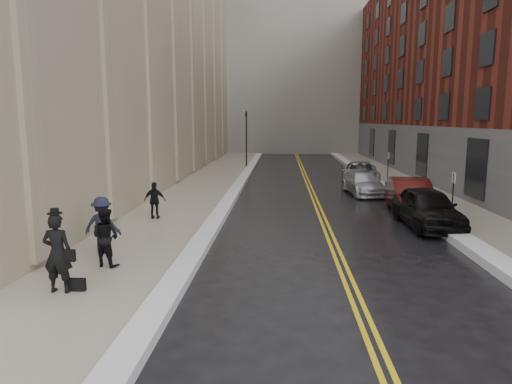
# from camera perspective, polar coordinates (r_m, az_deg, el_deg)

# --- Properties ---
(ground) EXTENTS (160.00, 160.00, 0.00)m
(ground) POSITION_cam_1_polar(r_m,az_deg,el_deg) (12.38, 0.17, -11.93)
(ground) COLOR black
(ground) RESTS_ON ground
(sidewalk_left) EXTENTS (4.00, 64.00, 0.15)m
(sidewalk_left) POSITION_cam_1_polar(r_m,az_deg,el_deg) (28.36, -7.21, 0.12)
(sidewalk_left) COLOR gray
(sidewalk_left) RESTS_ON ground
(sidewalk_right) EXTENTS (3.00, 64.00, 0.15)m
(sidewalk_right) POSITION_cam_1_polar(r_m,az_deg,el_deg) (29.12, 19.91, -0.11)
(sidewalk_right) COLOR gray
(sidewalk_right) RESTS_ON ground
(lane_stripe_a) EXTENTS (0.12, 64.00, 0.01)m
(lane_stripe_a) POSITION_cam_1_polar(r_m,az_deg,el_deg) (27.96, 6.80, -0.14)
(lane_stripe_a) COLOR gold
(lane_stripe_a) RESTS_ON ground
(lane_stripe_b) EXTENTS (0.12, 64.00, 0.01)m
(lane_stripe_b) POSITION_cam_1_polar(r_m,az_deg,el_deg) (27.97, 7.29, -0.15)
(lane_stripe_b) COLOR gold
(lane_stripe_b) RESTS_ON ground
(snow_ridge_left) EXTENTS (0.70, 60.80, 0.26)m
(snow_ridge_left) POSITION_cam_1_polar(r_m,az_deg,el_deg) (28.02, -2.58, 0.20)
(snow_ridge_left) COLOR white
(snow_ridge_left) RESTS_ON ground
(snow_ridge_right) EXTENTS (0.85, 60.80, 0.30)m
(snow_ridge_right) POSITION_cam_1_polar(r_m,az_deg,el_deg) (28.63, 16.38, 0.07)
(snow_ridge_right) COLOR white
(snow_ridge_right) RESTS_ON ground
(tower_far_right) EXTENTS (22.00, 18.00, 44.00)m
(tower_far_right) POSITION_cam_1_polar(r_m,az_deg,el_deg) (80.63, 13.65, 21.38)
(tower_far_right) COLOR slate
(tower_far_right) RESTS_ON ground
(traffic_signal) EXTENTS (0.18, 0.15, 5.20)m
(traffic_signal) POSITION_cam_1_polar(r_m,az_deg,el_deg) (41.69, -1.21, 7.18)
(traffic_signal) COLOR black
(traffic_signal) RESTS_ON ground
(parking_sign_near) EXTENTS (0.06, 0.35, 2.23)m
(parking_sign_near) POSITION_cam_1_polar(r_m,az_deg,el_deg) (21.09, 23.39, -0.10)
(parking_sign_near) COLOR black
(parking_sign_near) RESTS_ON ground
(parking_sign_far) EXTENTS (0.06, 0.35, 2.23)m
(parking_sign_far) POSITION_cam_1_polar(r_m,az_deg,el_deg) (32.52, 16.18, 3.25)
(parking_sign_far) COLOR black
(parking_sign_far) RESTS_ON ground
(car_black) EXTENTS (2.09, 4.90, 1.65)m
(car_black) POSITION_cam_1_polar(r_m,az_deg,el_deg) (20.16, 20.63, -1.86)
(car_black) COLOR black
(car_black) RESTS_ON ground
(car_maroon) EXTENTS (2.08, 5.09, 1.64)m
(car_maroon) POSITION_cam_1_polar(r_m,az_deg,el_deg) (23.08, 18.73, -0.45)
(car_maroon) COLOR #410E0B
(car_maroon) RESTS_ON ground
(car_silver_near) EXTENTS (2.37, 4.76, 1.33)m
(car_silver_near) POSITION_cam_1_polar(r_m,az_deg,el_deg) (28.04, 13.26, 1.07)
(car_silver_near) COLOR #ADB0B5
(car_silver_near) RESTS_ON ground
(car_silver_far) EXTENTS (3.04, 5.58, 1.48)m
(car_silver_far) POSITION_cam_1_polar(r_m,az_deg,el_deg) (33.01, 12.90, 2.39)
(car_silver_far) COLOR #999CA1
(car_silver_far) RESTS_ON ground
(pedestrian_main) EXTENTS (0.74, 0.49, 2.01)m
(pedestrian_main) POSITION_cam_1_polar(r_m,az_deg,el_deg) (12.42, -23.56, -7.03)
(pedestrian_main) COLOR black
(pedestrian_main) RESTS_ON sidewalk_left
(pedestrian_a) EXTENTS (1.01, 0.89, 1.75)m
(pedestrian_a) POSITION_cam_1_polar(r_m,az_deg,el_deg) (14.16, -18.30, -5.36)
(pedestrian_a) COLOR black
(pedestrian_a) RESTS_ON sidewalk_left
(pedestrian_b) EXTENTS (1.20, 0.71, 1.84)m
(pedestrian_b) POSITION_cam_1_polar(r_m,az_deg,el_deg) (15.57, -18.67, -3.92)
(pedestrian_b) COLOR black
(pedestrian_b) RESTS_ON sidewalk_left
(pedestrian_c) EXTENTS (0.95, 0.40, 1.61)m
(pedestrian_c) POSITION_cam_1_polar(r_m,az_deg,el_deg) (20.34, -12.53, -1.03)
(pedestrian_c) COLOR black
(pedestrian_c) RESTS_ON sidewalk_left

